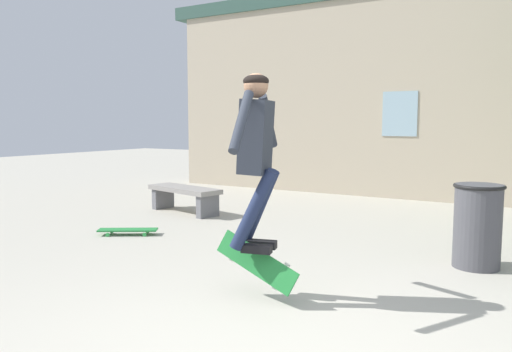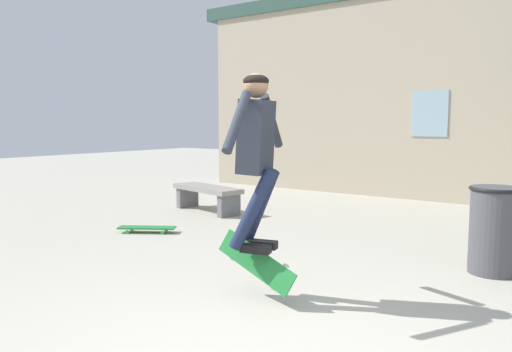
# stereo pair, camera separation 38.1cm
# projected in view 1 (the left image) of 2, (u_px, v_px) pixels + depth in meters

# --- Properties ---
(ground_plane) EXTENTS (40.00, 40.00, 0.00)m
(ground_plane) POSITION_uv_depth(u_px,v_px,m) (272.00, 348.00, 3.47)
(ground_plane) COLOR #B2AD9E
(building_backdrop) EXTENTS (13.63, 0.52, 5.26)m
(building_backdrop) POSITION_uv_depth(u_px,v_px,m) (459.00, 85.00, 9.63)
(building_backdrop) COLOR #B7A88E
(building_backdrop) RESTS_ON ground_plane
(park_bench) EXTENTS (1.56, 0.80, 0.45)m
(park_bench) POSITION_uv_depth(u_px,v_px,m) (184.00, 194.00, 8.67)
(park_bench) COLOR gray
(park_bench) RESTS_ON ground_plane
(trash_bin) EXTENTS (0.53, 0.53, 0.91)m
(trash_bin) POSITION_uv_depth(u_px,v_px,m) (478.00, 224.00, 5.35)
(trash_bin) COLOR #47474C
(trash_bin) RESTS_ON ground_plane
(skater) EXTENTS (0.45, 1.24, 1.53)m
(skater) POSITION_uv_depth(u_px,v_px,m) (256.00, 146.00, 4.28)
(skater) COLOR #282D38
(skateboard_flipping) EXTENTS (0.82, 0.17, 0.48)m
(skateboard_flipping) POSITION_uv_depth(u_px,v_px,m) (257.00, 262.00, 4.35)
(skateboard_flipping) COLOR #237F38
(skateboard_resting) EXTENTS (0.80, 0.60, 0.08)m
(skateboard_resting) POSITION_uv_depth(u_px,v_px,m) (128.00, 230.00, 6.95)
(skateboard_resting) COLOR #237F38
(skateboard_resting) RESTS_ON ground_plane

